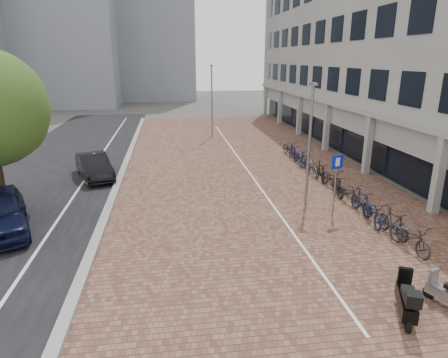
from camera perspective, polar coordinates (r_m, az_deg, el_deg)
ground at (r=12.18m, az=4.09°, el=-14.33°), size 140.00×140.00×0.00m
plaza_brick at (r=23.41m, az=2.79°, el=1.53°), size 14.50×42.00×0.04m
street_asphalt at (r=23.97m, az=-24.00°, el=0.38°), size 8.00×50.00×0.03m
curb at (r=23.17m, az=-14.73°, el=0.96°), size 0.35×42.00×0.14m
lane_line at (r=23.49m, az=-19.33°, el=0.64°), size 0.12×44.00×0.00m
parking_line at (r=23.44m, az=3.27°, el=1.61°), size 0.10×30.00×0.00m
office_building at (r=30.31m, az=23.66°, el=19.90°), size 8.40×40.00×15.00m
car_dark at (r=22.57m, az=-18.56°, el=1.80°), size 2.79×4.39×1.36m
scooter_mid at (r=11.28m, az=25.26°, el=-15.55°), size 1.15×1.72×1.14m
parking_sign at (r=16.28m, az=16.15°, el=0.48°), size 0.55×0.22×2.71m
lamp_near at (r=17.32m, az=12.41°, el=4.59°), size 0.12×0.12×5.36m
lamp_far at (r=32.54m, az=-1.81°, el=11.22°), size 0.12×0.12×5.81m
bike_row at (r=20.56m, az=15.18°, el=0.16°), size 1.11×15.84×1.05m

